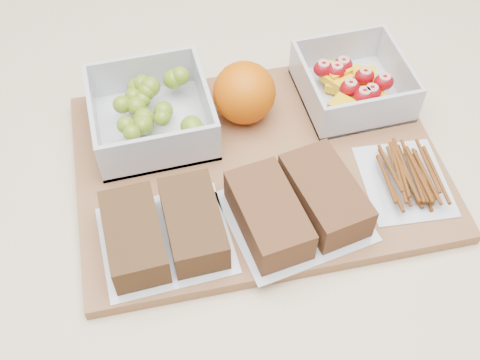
{
  "coord_description": "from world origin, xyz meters",
  "views": [
    {
      "loc": [
        -0.11,
        -0.4,
        1.46
      ],
      "look_at": [
        -0.01,
        -0.01,
        0.93
      ],
      "focal_mm": 45.0,
      "sensor_mm": 36.0,
      "label": 1
    }
  ],
  "objects_px": {
    "fruit_container": "(352,84)",
    "sandwich_bag_center": "(297,206)",
    "pretzel_bag": "(406,175)",
    "sandwich_bag_left": "(164,230)",
    "cutting_board": "(258,166)",
    "grape_container": "(153,113)",
    "orange": "(244,93)"
  },
  "relations": [
    {
      "from": "fruit_container",
      "to": "sandwich_bag_center",
      "type": "distance_m",
      "value": 0.2
    },
    {
      "from": "sandwich_bag_center",
      "to": "pretzel_bag",
      "type": "height_order",
      "value": "sandwich_bag_center"
    },
    {
      "from": "pretzel_bag",
      "to": "sandwich_bag_center",
      "type": "bearing_deg",
      "value": -173.73
    },
    {
      "from": "fruit_container",
      "to": "sandwich_bag_left",
      "type": "height_order",
      "value": "fruit_container"
    },
    {
      "from": "cutting_board",
      "to": "sandwich_bag_center",
      "type": "bearing_deg",
      "value": -75.52
    },
    {
      "from": "grape_container",
      "to": "cutting_board",
      "type": "bearing_deg",
      "value": -37.95
    },
    {
      "from": "sandwich_bag_left",
      "to": "orange",
      "type": "bearing_deg",
      "value": 50.89
    },
    {
      "from": "sandwich_bag_left",
      "to": "pretzel_bag",
      "type": "bearing_deg",
      "value": 1.97
    },
    {
      "from": "orange",
      "to": "sandwich_bag_left",
      "type": "relative_size",
      "value": 0.56
    },
    {
      "from": "sandwich_bag_left",
      "to": "sandwich_bag_center",
      "type": "xyz_separation_m",
      "value": [
        0.14,
        -0.01,
        0.0
      ]
    },
    {
      "from": "cutting_board",
      "to": "pretzel_bag",
      "type": "distance_m",
      "value": 0.17
    },
    {
      "from": "grape_container",
      "to": "sandwich_bag_left",
      "type": "distance_m",
      "value": 0.16
    },
    {
      "from": "grape_container",
      "to": "orange",
      "type": "xyz_separation_m",
      "value": [
        0.11,
        -0.01,
        0.01
      ]
    },
    {
      "from": "orange",
      "to": "sandwich_bag_left",
      "type": "bearing_deg",
      "value": -129.11
    },
    {
      "from": "cutting_board",
      "to": "sandwich_bag_left",
      "type": "height_order",
      "value": "sandwich_bag_left"
    },
    {
      "from": "grape_container",
      "to": "orange",
      "type": "bearing_deg",
      "value": -3.92
    },
    {
      "from": "grape_container",
      "to": "fruit_container",
      "type": "distance_m",
      "value": 0.25
    },
    {
      "from": "cutting_board",
      "to": "pretzel_bag",
      "type": "relative_size",
      "value": 3.45
    },
    {
      "from": "fruit_container",
      "to": "sandwich_bag_left",
      "type": "distance_m",
      "value": 0.31
    },
    {
      "from": "grape_container",
      "to": "fruit_container",
      "type": "relative_size",
      "value": 1.1
    },
    {
      "from": "grape_container",
      "to": "sandwich_bag_left",
      "type": "bearing_deg",
      "value": -95.73
    },
    {
      "from": "sandwich_bag_left",
      "to": "pretzel_bag",
      "type": "height_order",
      "value": "sandwich_bag_left"
    },
    {
      "from": "grape_container",
      "to": "fruit_container",
      "type": "height_order",
      "value": "grape_container"
    },
    {
      "from": "cutting_board",
      "to": "sandwich_bag_center",
      "type": "xyz_separation_m",
      "value": [
        0.02,
        -0.08,
        0.03
      ]
    },
    {
      "from": "sandwich_bag_center",
      "to": "fruit_container",
      "type": "bearing_deg",
      "value": 52.1
    },
    {
      "from": "fruit_container",
      "to": "orange",
      "type": "relative_size",
      "value": 1.66
    },
    {
      "from": "sandwich_bag_center",
      "to": "pretzel_bag",
      "type": "relative_size",
      "value": 1.31
    },
    {
      "from": "sandwich_bag_left",
      "to": "sandwich_bag_center",
      "type": "bearing_deg",
      "value": -2.13
    },
    {
      "from": "pretzel_bag",
      "to": "grape_container",
      "type": "bearing_deg",
      "value": 149.39
    },
    {
      "from": "cutting_board",
      "to": "pretzel_bag",
      "type": "xyz_separation_m",
      "value": [
        0.15,
        -0.07,
        0.02
      ]
    },
    {
      "from": "grape_container",
      "to": "orange",
      "type": "height_order",
      "value": "orange"
    },
    {
      "from": "cutting_board",
      "to": "orange",
      "type": "xyz_separation_m",
      "value": [
        0.0,
        0.08,
        0.05
      ]
    }
  ]
}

